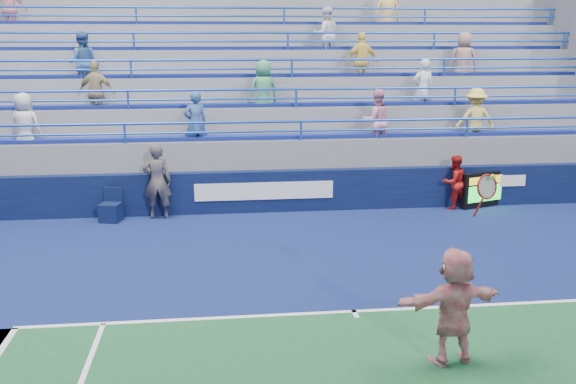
{
  "coord_description": "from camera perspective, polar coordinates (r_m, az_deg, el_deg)",
  "views": [
    {
      "loc": [
        -2.24,
        -9.76,
        4.51
      ],
      "look_at": [
        -0.83,
        2.5,
        1.5
      ],
      "focal_mm": 40.0,
      "sensor_mm": 36.0,
      "label": 1
    }
  ],
  "objects": [
    {
      "name": "ground",
      "position": [
        10.99,
        5.88,
        -10.61
      ],
      "size": [
        120.0,
        120.0,
        0.0
      ],
      "primitive_type": "plane",
      "color": "#333538"
    },
    {
      "name": "sponsor_wall",
      "position": [
        16.89,
        1.24,
        0.14
      ],
      "size": [
        18.0,
        0.32,
        1.1
      ],
      "color": "#090E34",
      "rests_on": "ground"
    },
    {
      "name": "bleacher_stand",
      "position": [
        20.38,
        -0.21,
        5.33
      ],
      "size": [
        18.0,
        5.6,
        6.13
      ],
      "color": "slate",
      "rests_on": "ground"
    },
    {
      "name": "serve_speed_board",
      "position": [
        18.02,
        17.05,
        0.19
      ],
      "size": [
        1.38,
        0.59,
        0.97
      ],
      "color": "black",
      "rests_on": "ground"
    },
    {
      "name": "judge_chair",
      "position": [
        16.55,
        -15.46,
        -1.65
      ],
      "size": [
        0.58,
        0.58,
        0.84
      ],
      "color": "#0C1639",
      "rests_on": "ground"
    },
    {
      "name": "tennis_player",
      "position": [
        9.35,
        14.54,
        -9.78
      ],
      "size": [
        1.64,
        0.76,
        2.73
      ],
      "color": "white",
      "rests_on": "ground"
    },
    {
      "name": "line_judge",
      "position": [
        16.39,
        -11.55,
        0.93
      ],
      "size": [
        0.71,
        0.46,
        1.93
      ],
      "primitive_type": "imported",
      "rotation": [
        0.0,
        0.0,
        3.14
      ],
      "color": "#131734",
      "rests_on": "ground"
    },
    {
      "name": "ball_girl",
      "position": [
        17.6,
        14.54,
        0.85
      ],
      "size": [
        0.85,
        0.76,
        1.45
      ],
      "primitive_type": "imported",
      "rotation": [
        0.0,
        0.0,
        3.49
      ],
      "color": "#A41512",
      "rests_on": "ground"
    }
  ]
}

